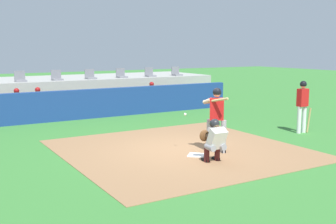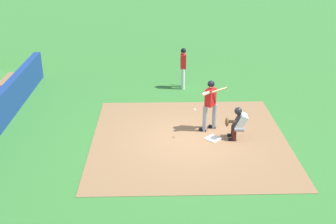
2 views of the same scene
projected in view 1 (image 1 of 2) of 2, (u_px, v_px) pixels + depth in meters
ground_plane at (180, 150)px, 11.94m from camera, size 80.00×80.00×0.00m
dirt_infield at (180, 150)px, 11.94m from camera, size 6.40×6.40×0.01m
home_plate at (196, 155)px, 11.25m from camera, size 0.62×0.62×0.02m
batter_at_plate at (216, 116)px, 11.50m from camera, size 0.52×0.91×1.80m
catcher_crouched at (214, 139)px, 10.52m from camera, size 0.50×1.77×1.13m
on_deck_batter at (303, 103)px, 14.16m from camera, size 0.58×0.23×1.79m
dugout_wall at (97, 103)px, 17.37m from camera, size 13.00×0.30×1.20m
dugout_bench at (89, 109)px, 18.28m from camera, size 11.80×0.44×0.45m
dugout_player_1 at (18, 104)px, 16.57m from camera, size 0.49×0.70×1.30m
dugout_player_2 at (39, 103)px, 16.99m from camera, size 0.49×0.70×1.30m
dugout_player_3 at (153, 95)px, 19.65m from camera, size 0.49×0.70×1.30m
stands_platform at (65, 92)px, 21.09m from camera, size 15.00×4.40×1.40m
stadium_seat_2 at (20, 79)px, 18.44m from camera, size 0.46×0.46×0.48m
stadium_seat_3 at (57, 77)px, 19.26m from camera, size 0.46×0.46×0.48m
stadium_seat_4 at (90, 76)px, 20.09m from camera, size 0.46×0.46×0.48m
stadium_seat_5 at (121, 75)px, 20.91m from camera, size 0.46×0.46×0.48m
stadium_seat_6 at (150, 74)px, 21.73m from camera, size 0.46×0.46×0.48m
stadium_seat_7 at (176, 73)px, 22.55m from camera, size 0.46×0.46×0.48m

